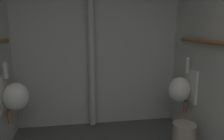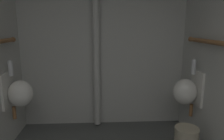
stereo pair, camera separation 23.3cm
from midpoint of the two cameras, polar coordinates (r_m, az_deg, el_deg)
wall_back at (r=3.09m, az=-0.30°, el=7.61°), size 2.52×0.06×2.52m
urinal_left_mid at (r=2.79m, az=-21.98°, el=-5.81°), size 0.32×0.30×0.76m
urinal_right_mid at (r=2.87m, az=21.94°, el=-5.31°), size 0.32×0.30×0.76m
standpipe_back_wall at (r=2.98m, az=-2.10°, el=7.44°), size 0.10×0.10×2.47m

